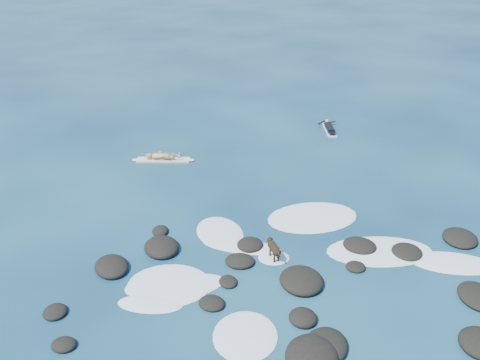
{
  "coord_description": "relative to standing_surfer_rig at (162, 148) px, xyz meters",
  "views": [
    {
      "loc": [
        -1.26,
        -15.41,
        10.94
      ],
      "look_at": [
        -1.04,
        4.0,
        0.9
      ],
      "focal_mm": 40.0,
      "sensor_mm": 36.0,
      "label": 1
    }
  ],
  "objects": [
    {
      "name": "ground",
      "position": [
        4.69,
        -7.79,
        -0.68
      ],
      "size": [
        160.0,
        160.0,
        0.0
      ],
      "primitive_type": "plane",
      "color": "#0A2642",
      "rests_on": "ground"
    },
    {
      "name": "breaking_foam",
      "position": [
        4.78,
        -8.12,
        -0.67
      ],
      "size": [
        12.65,
        9.1,
        0.12
      ],
      "color": "white",
      "rests_on": "ground"
    },
    {
      "name": "reef_rocks",
      "position": [
        5.82,
        -9.83,
        -0.57
      ],
      "size": [
        14.77,
        7.7,
        0.6
      ],
      "color": "black",
      "rests_on": "ground"
    },
    {
      "name": "dog",
      "position": [
        4.76,
        -8.02,
        -0.22
      ],
      "size": [
        0.5,
        1.06,
        0.7
      ],
      "rotation": [
        0.0,
        0.0,
        1.89
      ],
      "color": "black",
      "rests_on": "ground"
    },
    {
      "name": "paddling_surfer_rig",
      "position": [
        8.57,
        3.76,
        -0.55
      ],
      "size": [
        0.99,
        2.19,
        0.38
      ],
      "rotation": [
        0.0,
        0.0,
        1.6
      ],
      "color": "white",
      "rests_on": "ground"
    },
    {
      "name": "standing_surfer_rig",
      "position": [
        0.0,
        0.0,
        0.0
      ],
      "size": [
        3.01,
        0.6,
        1.72
      ],
      "rotation": [
        0.0,
        0.0,
        -0.02
      ],
      "color": "#F0E7C0",
      "rests_on": "ground"
    }
  ]
}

